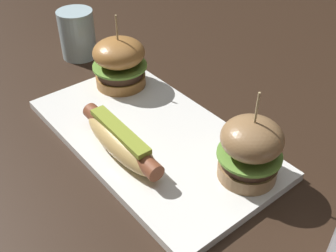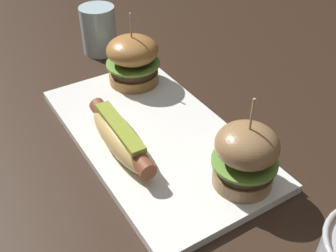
# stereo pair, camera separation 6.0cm
# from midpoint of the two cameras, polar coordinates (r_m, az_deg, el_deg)

# --- Properties ---
(ground_plane) EXTENTS (3.00, 3.00, 0.00)m
(ground_plane) POSITION_cam_midpoint_polar(r_m,az_deg,el_deg) (0.66, -4.90, -2.11)
(ground_plane) COLOR black
(platter_main) EXTENTS (0.42, 0.23, 0.01)m
(platter_main) POSITION_cam_midpoint_polar(r_m,az_deg,el_deg) (0.65, -4.93, -1.64)
(platter_main) COLOR white
(platter_main) RESTS_ON ground
(hot_dog) EXTENTS (0.19, 0.05, 0.04)m
(hot_dog) POSITION_cam_midpoint_polar(r_m,az_deg,el_deg) (0.60, -9.52, -2.11)
(hot_dog) COLOR tan
(hot_dog) RESTS_ON platter_main
(slider_left) EXTENTS (0.10, 0.10, 0.14)m
(slider_left) POSITION_cam_midpoint_polar(r_m,az_deg,el_deg) (0.75, -9.11, 8.76)
(slider_left) COLOR #AC7239
(slider_left) RESTS_ON platter_main
(slider_right) EXTENTS (0.09, 0.09, 0.14)m
(slider_right) POSITION_cam_midpoint_polar(r_m,az_deg,el_deg) (0.55, 8.45, -3.40)
(slider_right) COLOR #956F48
(slider_right) RESTS_ON platter_main
(water_glass) EXTENTS (0.07, 0.07, 0.10)m
(water_glass) POSITION_cam_midpoint_polar(r_m,az_deg,el_deg) (0.90, -14.51, 12.32)
(water_glass) COLOR silver
(water_glass) RESTS_ON ground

